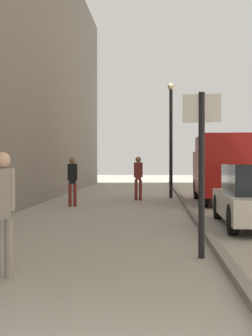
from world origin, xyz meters
The scene contains 8 objects.
ground_plane centered at (0.00, 12.00, 0.00)m, with size 80.00×80.00×0.00m, color gray.
kerb_strip centered at (1.58, 12.00, 0.06)m, with size 0.16×40.00×0.12m, color slate.
pedestrian_main_foreground centered at (-1.44, 3.93, 0.95)m, with size 0.31×0.24×1.64m.
pedestrian_mid_block centered at (-2.24, 13.83, 0.96)m, with size 0.33×0.22×1.66m.
pedestrian_far_crossing centered at (-0.12, 16.57, 0.98)m, with size 0.34×0.22×1.70m.
delivery_van centered at (3.05, 15.64, 1.30)m, with size 1.98×5.14×2.43m.
street_sign_post centered at (1.26, 5.39, 1.55)m, with size 0.60×0.12×2.60m.
lamp_post centered at (1.19, 17.88, 2.72)m, with size 0.28×0.28×4.76m.
Camera 1 is at (0.54, -2.19, 1.52)m, focal length 51.53 mm.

